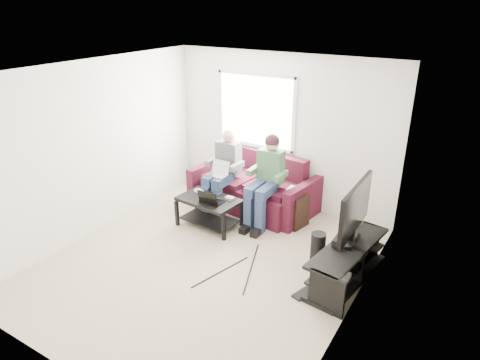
% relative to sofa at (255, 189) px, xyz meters
% --- Properties ---
extents(floor, '(4.50, 4.50, 0.00)m').
position_rel_sofa_xyz_m(floor, '(0.27, -1.82, -0.34)').
color(floor, '#B7A68E').
rests_on(floor, ground).
extents(ceiling, '(4.50, 4.50, 0.00)m').
position_rel_sofa_xyz_m(ceiling, '(0.27, -1.82, 2.26)').
color(ceiling, white).
rests_on(ceiling, wall_back).
extents(wall_back, '(4.50, 0.00, 4.50)m').
position_rel_sofa_xyz_m(wall_back, '(0.27, 0.43, 0.96)').
color(wall_back, silver).
rests_on(wall_back, floor).
extents(wall_front, '(4.50, 0.00, 4.50)m').
position_rel_sofa_xyz_m(wall_front, '(0.27, -4.07, 0.96)').
color(wall_front, silver).
rests_on(wall_front, floor).
extents(wall_left, '(0.00, 4.50, 4.50)m').
position_rel_sofa_xyz_m(wall_left, '(-1.73, -1.82, 0.96)').
color(wall_left, silver).
rests_on(wall_left, floor).
extents(wall_right, '(0.00, 4.50, 4.50)m').
position_rel_sofa_xyz_m(wall_right, '(2.27, -1.82, 0.96)').
color(wall_right, silver).
rests_on(wall_right, floor).
extents(window, '(1.48, 0.04, 1.28)m').
position_rel_sofa_xyz_m(window, '(-0.23, 0.41, 1.26)').
color(window, white).
rests_on(window, wall_back).
extents(sofa, '(2.14, 1.19, 0.94)m').
position_rel_sofa_xyz_m(sofa, '(0.00, 0.00, 0.00)').
color(sofa, '#461120').
rests_on(sofa, floor).
extents(person_left, '(0.40, 0.71, 1.39)m').
position_rel_sofa_xyz_m(person_left, '(-0.40, -0.37, 0.43)').
color(person_left, navy).
rests_on(person_left, sofa).
extents(person_right, '(0.40, 0.71, 1.44)m').
position_rel_sofa_xyz_m(person_right, '(0.40, -0.35, 0.49)').
color(person_right, navy).
rests_on(person_right, sofa).
extents(laptop_silver, '(0.36, 0.29, 0.24)m').
position_rel_sofa_xyz_m(laptop_silver, '(-0.40, -0.53, 0.42)').
color(laptop_silver, silver).
rests_on(laptop_silver, person_left).
extents(coffee_table, '(1.00, 0.66, 0.48)m').
position_rel_sofa_xyz_m(coffee_table, '(-0.30, -0.95, 0.01)').
color(coffee_table, black).
rests_on(coffee_table, floor).
extents(laptop_black, '(0.34, 0.25, 0.24)m').
position_rel_sofa_xyz_m(laptop_black, '(-0.18, -1.03, 0.25)').
color(laptop_black, black).
rests_on(laptop_black, coffee_table).
extents(controller_a, '(0.16, 0.12, 0.04)m').
position_rel_sofa_xyz_m(controller_a, '(-0.58, -0.83, 0.15)').
color(controller_a, silver).
rests_on(controller_a, coffee_table).
extents(controller_b, '(0.15, 0.10, 0.04)m').
position_rel_sofa_xyz_m(controller_b, '(-0.40, -0.77, 0.15)').
color(controller_b, black).
rests_on(controller_b, coffee_table).
extents(controller_c, '(0.14, 0.10, 0.04)m').
position_rel_sofa_xyz_m(controller_c, '(0.00, -0.80, 0.15)').
color(controller_c, gray).
rests_on(controller_c, coffee_table).
extents(tv_stand, '(0.65, 1.56, 0.50)m').
position_rel_sofa_xyz_m(tv_stand, '(2.04, -1.20, -0.12)').
color(tv_stand, black).
rests_on(tv_stand, floor).
extents(tv, '(0.12, 1.10, 0.81)m').
position_rel_sofa_xyz_m(tv, '(2.03, -1.10, 0.62)').
color(tv, black).
rests_on(tv, tv_stand).
extents(soundbar, '(0.12, 0.50, 0.10)m').
position_rel_sofa_xyz_m(soundbar, '(1.92, -1.10, 0.21)').
color(soundbar, black).
rests_on(soundbar, tv_stand).
extents(drink_cup, '(0.08, 0.08, 0.12)m').
position_rel_sofa_xyz_m(drink_cup, '(1.99, -0.57, 0.22)').
color(drink_cup, '#9B7342').
rests_on(drink_cup, tv_stand).
extents(console_white, '(0.30, 0.22, 0.06)m').
position_rel_sofa_xyz_m(console_white, '(2.04, -1.60, -0.05)').
color(console_white, silver).
rests_on(console_white, tv_stand).
extents(console_grey, '(0.34, 0.26, 0.08)m').
position_rel_sofa_xyz_m(console_grey, '(2.04, -0.90, -0.04)').
color(console_grey, gray).
rests_on(console_grey, tv_stand).
extents(console_black, '(0.38, 0.30, 0.07)m').
position_rel_sofa_xyz_m(console_black, '(2.04, -1.25, -0.04)').
color(console_black, black).
rests_on(console_black, tv_stand).
extents(subwoofer, '(0.20, 0.20, 0.46)m').
position_rel_sofa_xyz_m(subwoofer, '(1.58, -1.05, -0.11)').
color(subwoofer, black).
rests_on(subwoofer, floor).
extents(keyboard_floor, '(0.26, 0.44, 0.02)m').
position_rel_sofa_xyz_m(keyboard_floor, '(1.71, -1.72, -0.33)').
color(keyboard_floor, black).
rests_on(keyboard_floor, floor).
extents(end_table, '(0.37, 0.37, 0.64)m').
position_rel_sofa_xyz_m(end_table, '(0.84, -0.23, -0.05)').
color(end_table, black).
rests_on(end_table, floor).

